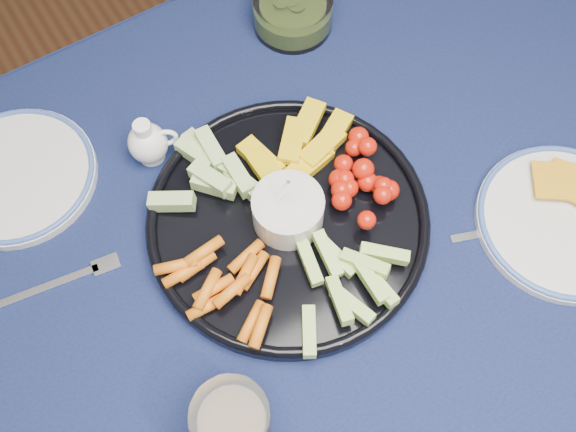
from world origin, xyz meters
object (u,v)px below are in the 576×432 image
crudite_platter (286,217)px  juice_tumbler (233,423)px  dining_table (325,298)px  pickle_bowl (293,13)px  cheese_plate (565,220)px  side_plate_extra (16,175)px  creamer_pitcher (148,143)px

crudite_platter → juice_tumbler: (-0.19, -0.19, 0.02)m
dining_table → crudite_platter: 0.14m
pickle_bowl → cheese_plate: size_ratio=0.53×
crudite_platter → pickle_bowl: (0.19, 0.29, 0.00)m
dining_table → cheese_plate: 0.34m
dining_table → juice_tumbler: 0.26m
dining_table → crudite_platter: (-0.01, 0.09, 0.11)m
crudite_platter → side_plate_extra: (-0.28, 0.26, -0.01)m
dining_table → side_plate_extra: 0.46m
juice_tumbler → dining_table: bearing=26.9°
creamer_pitcher → pickle_bowl: size_ratio=0.62×
side_plate_extra → creamer_pitcher: bearing=-20.5°
dining_table → pickle_bowl: 0.44m
cheese_plate → side_plate_extra: (-0.59, 0.45, -0.00)m
creamer_pitcher → side_plate_extra: size_ratio=0.35×
dining_table → cheese_plate: (0.30, -0.10, 0.10)m
creamer_pitcher → cheese_plate: creamer_pitcher is taller
dining_table → pickle_bowl: pickle_bowl is taller
cheese_plate → juice_tumbler: (-0.50, 0.00, 0.03)m
juice_tumbler → side_plate_extra: juice_tumbler is taller
pickle_bowl → side_plate_extra: bearing=-176.0°
cheese_plate → creamer_pitcher: bearing=136.8°
creamer_pitcher → side_plate_extra: creamer_pitcher is taller
creamer_pitcher → juice_tumbler: size_ratio=0.76×
dining_table → creamer_pitcher: size_ratio=21.87×
crudite_platter → juice_tumbler: crudite_platter is taller
dining_table → pickle_bowl: size_ratio=13.53×
crudite_platter → pickle_bowl: size_ratio=3.03×
crudite_platter → side_plate_extra: 0.38m
dining_table → creamer_pitcher: 0.33m
dining_table → crudite_platter: size_ratio=4.46×
pickle_bowl → cheese_plate: 0.50m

